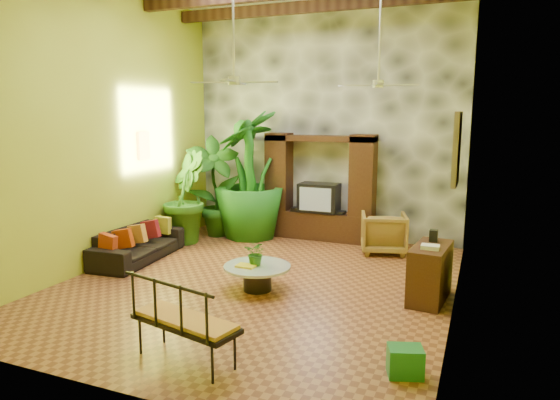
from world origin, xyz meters
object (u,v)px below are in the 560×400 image
at_px(ceiling_fan_front, 234,67).
at_px(wicker_armchair, 384,233).
at_px(iron_bench, 181,317).
at_px(tall_plant_a, 214,186).
at_px(green_bin, 405,361).
at_px(ceiling_fan_back, 379,71).
at_px(sofa, 138,244).
at_px(tall_plant_b, 184,197).
at_px(tall_plant_c, 250,175).
at_px(side_console, 430,273).
at_px(coffee_table, 257,274).
at_px(entertainment_center, 319,195).

relative_size(ceiling_fan_front, wicker_armchair, 2.12).
distance_m(ceiling_fan_front, iron_bench, 3.76).
xyz_separation_m(tall_plant_a, green_bin, (4.88, -4.57, -0.97)).
xyz_separation_m(ceiling_fan_back, sofa, (-4.25, -0.90, -3.10)).
distance_m(sofa, tall_plant_b, 1.63).
distance_m(tall_plant_c, side_console, 4.87).
bearing_deg(tall_plant_b, green_bin, -36.54).
bearing_deg(tall_plant_a, coffee_table, -50.15).
relative_size(wicker_armchair, coffee_table, 0.84).
bearing_deg(ceiling_fan_front, entertainment_center, 86.76).
distance_m(entertainment_center, tall_plant_a, 2.33).
bearing_deg(green_bin, sofa, 155.72).
xyz_separation_m(ceiling_fan_back, tall_plant_a, (-3.83, 1.28, -2.28)).
bearing_deg(wicker_armchair, iron_bench, 62.49).
relative_size(ceiling_fan_front, sofa, 0.89).
bearing_deg(coffee_table, tall_plant_a, 129.85).
relative_size(tall_plant_a, iron_bench, 1.63).
relative_size(tall_plant_b, side_console, 1.88).
height_order(ceiling_fan_back, wicker_armchair, ceiling_fan_back).
height_order(entertainment_center, green_bin, entertainment_center).
height_order(wicker_armchair, green_bin, wicker_armchair).
bearing_deg(tall_plant_c, green_bin, -49.34).
xyz_separation_m(entertainment_center, ceiling_fan_front, (-0.20, -3.54, 2.44)).
relative_size(entertainment_center, ceiling_fan_back, 1.29).
height_order(tall_plant_a, iron_bench, tall_plant_a).
height_order(tall_plant_c, coffee_table, tall_plant_c).
height_order(tall_plant_a, green_bin, tall_plant_a).
height_order(ceiling_fan_front, tall_plant_b, ceiling_fan_front).
bearing_deg(ceiling_fan_back, iron_bench, -107.40).
height_order(tall_plant_a, coffee_table, tall_plant_a).
height_order(tall_plant_a, side_console, tall_plant_a).
distance_m(sofa, tall_plant_c, 2.88).
xyz_separation_m(sofa, tall_plant_c, (1.19, 2.39, 1.09)).
bearing_deg(ceiling_fan_back, ceiling_fan_front, -138.37).
bearing_deg(entertainment_center, coffee_table, -87.96).
distance_m(entertainment_center, wicker_armchair, 1.73).
bearing_deg(coffee_table, tall_plant_b, 141.79).
xyz_separation_m(sofa, iron_bench, (3.00, -3.09, 0.24)).
xyz_separation_m(ceiling_fan_front, tall_plant_b, (-2.38, 2.18, -2.43)).
distance_m(iron_bench, side_console, 3.81).
distance_m(ceiling_fan_back, iron_bench, 5.06).
distance_m(tall_plant_a, side_console, 5.41).
distance_m(wicker_armchair, green_bin, 4.78).
bearing_deg(wicker_armchair, green_bin, 88.51).
xyz_separation_m(tall_plant_b, tall_plant_c, (1.12, 0.91, 0.42)).
bearing_deg(tall_plant_b, iron_bench, -57.36).
bearing_deg(side_console, green_bin, -84.15).
bearing_deg(green_bin, tall_plant_b, 143.46).
height_order(ceiling_fan_front, coffee_table, ceiling_fan_front).
height_order(wicker_armchair, tall_plant_b, tall_plant_b).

